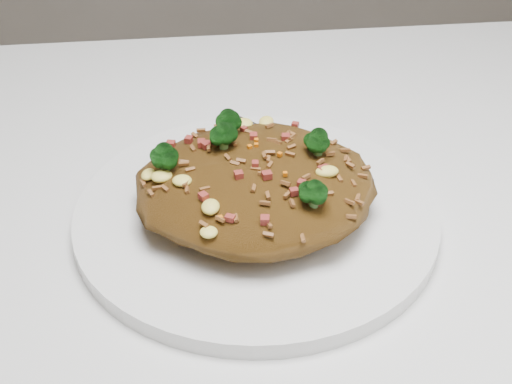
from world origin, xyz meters
TOP-DOWN VIEW (x-y plane):
  - dining_table at (0.00, 0.00)m, footprint 1.20×0.80m
  - plate at (-0.06, 0.03)m, footprint 0.29×0.29m
  - fried_rice at (-0.06, 0.03)m, footprint 0.19×0.17m
  - fork at (-0.01, 0.11)m, footprint 0.12×0.13m

SIDE VIEW (x-z plane):
  - dining_table at x=0.00m, z-range 0.28..1.03m
  - plate at x=-0.06m, z-range 0.75..0.76m
  - fork at x=-0.01m, z-range 0.76..0.77m
  - fried_rice at x=-0.06m, z-range 0.76..0.83m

